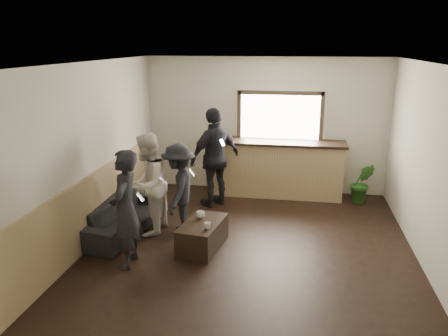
% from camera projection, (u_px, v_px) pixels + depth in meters
% --- Properties ---
extents(ground, '(5.00, 6.00, 0.01)m').
position_uv_depth(ground, '(247.00, 252.00, 6.65)').
color(ground, black).
extents(room_shell, '(5.01, 6.01, 2.80)m').
position_uv_depth(room_shell, '(199.00, 157.00, 6.36)').
color(room_shell, silver).
rests_on(room_shell, ground).
extents(bar_counter, '(2.70, 0.68, 2.13)m').
position_uv_depth(bar_counter, '(278.00, 165.00, 8.98)').
color(bar_counter, '#9D7E55').
rests_on(bar_counter, ground).
extents(sofa, '(1.00, 1.97, 0.55)m').
position_uv_depth(sofa, '(123.00, 216.00, 7.28)').
color(sofa, black).
rests_on(sofa, ground).
extents(coffee_table, '(0.67, 1.03, 0.43)m').
position_uv_depth(coffee_table, '(203.00, 235.00, 6.73)').
color(coffee_table, black).
rests_on(coffee_table, ground).
extents(cup_a, '(0.18, 0.18, 0.10)m').
position_uv_depth(cup_a, '(201.00, 215.00, 6.83)').
color(cup_a, silver).
rests_on(cup_a, coffee_table).
extents(cup_b, '(0.12, 0.12, 0.10)m').
position_uv_depth(cup_b, '(208.00, 226.00, 6.44)').
color(cup_b, silver).
rests_on(cup_b, coffee_table).
extents(potted_plant, '(0.45, 0.37, 0.81)m').
position_uv_depth(potted_plant, '(362.00, 183.00, 8.59)').
color(potted_plant, '#2D6623').
rests_on(potted_plant, ground).
extents(person_a, '(0.49, 0.65, 1.69)m').
position_uv_depth(person_a, '(125.00, 209.00, 6.05)').
color(person_a, black).
rests_on(person_a, ground).
extents(person_b, '(0.70, 0.86, 1.69)m').
position_uv_depth(person_b, '(148.00, 184.00, 7.11)').
color(person_b, silver).
rests_on(person_b, ground).
extents(person_c, '(0.63, 1.01, 1.51)m').
position_uv_depth(person_c, '(179.00, 188.00, 7.20)').
color(person_c, black).
rests_on(person_c, ground).
extents(person_d, '(1.08, 1.15, 1.91)m').
position_uv_depth(person_d, '(215.00, 158.00, 8.32)').
color(person_d, black).
rests_on(person_d, ground).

